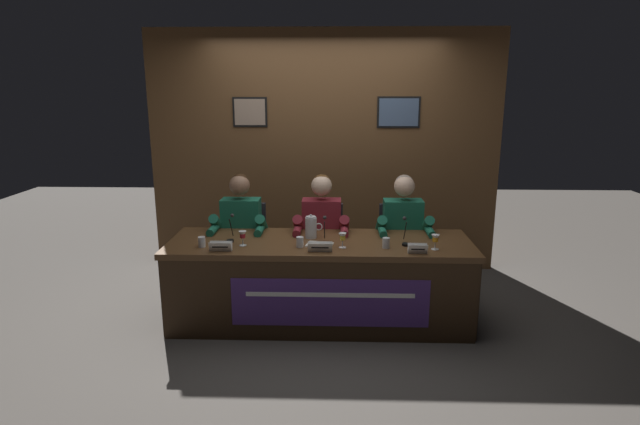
{
  "coord_description": "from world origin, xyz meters",
  "views": [
    {
      "loc": [
        0.13,
        -4.17,
        2.0
      ],
      "look_at": [
        0.0,
        0.0,
        0.98
      ],
      "focal_mm": 28.75,
      "sensor_mm": 36.0,
      "label": 1
    }
  ],
  "objects_px": {
    "juice_glass_left": "(243,236)",
    "microphone_left": "(231,232)",
    "microphone_center": "(324,235)",
    "nameplate_center": "(320,247)",
    "microphone_right": "(405,236)",
    "panelist_left": "(240,230)",
    "chair_right": "(400,253)",
    "juice_glass_right": "(435,239)",
    "conference_table": "(320,271)",
    "panelist_center": "(321,230)",
    "nameplate_right": "(418,249)",
    "document_stack_center": "(319,245)",
    "chair_left": "(245,251)",
    "juice_glass_center": "(343,238)",
    "water_cup_center": "(300,242)",
    "water_pitcher_central": "(311,227)",
    "water_cup_right": "(386,243)",
    "nameplate_left": "(221,246)",
    "water_cup_left": "(202,242)",
    "panelist_right": "(403,231)",
    "chair_center": "(322,252)"
  },
  "relations": [
    {
      "from": "juice_glass_left",
      "to": "water_cup_left",
      "type": "relative_size",
      "value": 1.46
    },
    {
      "from": "conference_table",
      "to": "water_cup_center",
      "type": "xyz_separation_m",
      "value": [
        -0.16,
        -0.07,
        0.27
      ]
    },
    {
      "from": "water_cup_center",
      "to": "chair_right",
      "type": "height_order",
      "value": "chair_right"
    },
    {
      "from": "conference_table",
      "to": "nameplate_right",
      "type": "height_order",
      "value": "nameplate_right"
    },
    {
      "from": "water_cup_right",
      "to": "microphone_right",
      "type": "relative_size",
      "value": 0.39
    },
    {
      "from": "conference_table",
      "to": "nameplate_center",
      "type": "bearing_deg",
      "value": -87.8
    },
    {
      "from": "document_stack_center",
      "to": "chair_right",
      "type": "bearing_deg",
      "value": 43.09
    },
    {
      "from": "juice_glass_left",
      "to": "chair_left",
      "type": "bearing_deg",
      "value": 99.62
    },
    {
      "from": "chair_left",
      "to": "microphone_left",
      "type": "xyz_separation_m",
      "value": [
        -0.0,
        -0.6,
        0.37
      ]
    },
    {
      "from": "chair_right",
      "to": "juice_glass_center",
      "type": "bearing_deg",
      "value": -126.45
    },
    {
      "from": "panelist_center",
      "to": "chair_right",
      "type": "distance_m",
      "value": 0.83
    },
    {
      "from": "nameplate_center",
      "to": "juice_glass_center",
      "type": "xyz_separation_m",
      "value": [
        0.18,
        0.11,
        0.05
      ]
    },
    {
      "from": "panelist_center",
      "to": "juice_glass_center",
      "type": "relative_size",
      "value": 9.85
    },
    {
      "from": "microphone_left",
      "to": "juice_glass_center",
      "type": "height_order",
      "value": "microphone_left"
    },
    {
      "from": "water_cup_center",
      "to": "panelist_center",
      "type": "bearing_deg",
      "value": 74.13
    },
    {
      "from": "water_cup_left",
      "to": "panelist_center",
      "type": "xyz_separation_m",
      "value": [
        0.96,
        0.59,
        -0.06
      ]
    },
    {
      "from": "panelist_left",
      "to": "panelist_center",
      "type": "bearing_deg",
      "value": 0.0
    },
    {
      "from": "water_cup_right",
      "to": "juice_glass_center",
      "type": "bearing_deg",
      "value": -178.98
    },
    {
      "from": "juice_glass_left",
      "to": "microphone_left",
      "type": "relative_size",
      "value": 0.57
    },
    {
      "from": "panelist_right",
      "to": "water_cup_left",
      "type": "bearing_deg",
      "value": -161.2
    },
    {
      "from": "chair_center",
      "to": "water_cup_left",
      "type": "bearing_deg",
      "value": -140.8
    },
    {
      "from": "juice_glass_left",
      "to": "chair_center",
      "type": "relative_size",
      "value": 0.14
    },
    {
      "from": "microphone_left",
      "to": "juice_glass_left",
      "type": "bearing_deg",
      "value": -47.97
    },
    {
      "from": "conference_table",
      "to": "panelist_center",
      "type": "height_order",
      "value": "panelist_center"
    },
    {
      "from": "microphone_center",
      "to": "document_stack_center",
      "type": "distance_m",
      "value": 0.1
    },
    {
      "from": "juice_glass_left",
      "to": "nameplate_center",
      "type": "bearing_deg",
      "value": -12.55
    },
    {
      "from": "chair_right",
      "to": "juice_glass_right",
      "type": "distance_m",
      "value": 0.9
    },
    {
      "from": "juice_glass_center",
      "to": "nameplate_right",
      "type": "distance_m",
      "value": 0.61
    },
    {
      "from": "nameplate_left",
      "to": "water_pitcher_central",
      "type": "relative_size",
      "value": 0.86
    },
    {
      "from": "nameplate_center",
      "to": "nameplate_right",
      "type": "height_order",
      "value": "same"
    },
    {
      "from": "microphone_right",
      "to": "panelist_left",
      "type": "bearing_deg",
      "value": 162.75
    },
    {
      "from": "panelist_center",
      "to": "water_pitcher_central",
      "type": "xyz_separation_m",
      "value": [
        -0.08,
        -0.29,
        0.11
      ]
    },
    {
      "from": "water_pitcher_central",
      "to": "document_stack_center",
      "type": "xyz_separation_m",
      "value": [
        0.08,
        -0.22,
        -0.09
      ]
    },
    {
      "from": "water_cup_center",
      "to": "water_cup_right",
      "type": "bearing_deg",
      "value": -0.25
    },
    {
      "from": "nameplate_left",
      "to": "microphone_center",
      "type": "height_order",
      "value": "microphone_center"
    },
    {
      "from": "panelist_center",
      "to": "nameplate_right",
      "type": "distance_m",
      "value": 1.05
    },
    {
      "from": "conference_table",
      "to": "microphone_left",
      "type": "distance_m",
      "value": 0.83
    },
    {
      "from": "nameplate_left",
      "to": "juice_glass_right",
      "type": "bearing_deg",
      "value": 3.35
    },
    {
      "from": "chair_left",
      "to": "microphone_right",
      "type": "relative_size",
      "value": 4.13
    },
    {
      "from": "nameplate_center",
      "to": "juice_glass_right",
      "type": "distance_m",
      "value": 0.93
    },
    {
      "from": "panelist_left",
      "to": "document_stack_center",
      "type": "relative_size",
      "value": 5.15
    },
    {
      "from": "juice_glass_left",
      "to": "microphone_center",
      "type": "height_order",
      "value": "microphone_center"
    },
    {
      "from": "nameplate_center",
      "to": "microphone_right",
      "type": "relative_size",
      "value": 0.9
    },
    {
      "from": "juice_glass_right",
      "to": "chair_center",
      "type": "bearing_deg",
      "value": 139.7
    },
    {
      "from": "water_pitcher_central",
      "to": "nameplate_center",
      "type": "bearing_deg",
      "value": -77.08
    },
    {
      "from": "panelist_left",
      "to": "microphone_center",
      "type": "distance_m",
      "value": 0.92
    },
    {
      "from": "chair_left",
      "to": "microphone_right",
      "type": "height_order",
      "value": "microphone_right"
    },
    {
      "from": "juice_glass_center",
      "to": "water_cup_center",
      "type": "height_order",
      "value": "juice_glass_center"
    },
    {
      "from": "nameplate_left",
      "to": "chair_center",
      "type": "distance_m",
      "value": 1.23
    },
    {
      "from": "nameplate_center",
      "to": "document_stack_center",
      "type": "distance_m",
      "value": 0.17
    }
  ]
}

